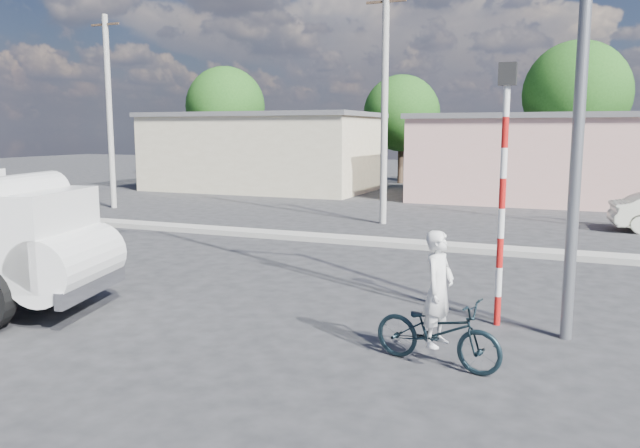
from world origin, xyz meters
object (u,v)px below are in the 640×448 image
at_px(cyclist, 438,310).
at_px(traffic_pole, 503,173).
at_px(bicycle, 437,331).
at_px(streetlight, 573,16).

distance_m(cyclist, traffic_pole, 2.91).
distance_m(bicycle, traffic_pole, 3.12).
bearing_deg(traffic_pole, bicycle, -104.05).
bearing_deg(traffic_pole, streetlight, -17.73).
height_order(cyclist, streetlight, streetlight).
distance_m(bicycle, streetlight, 5.09).
distance_m(traffic_pole, streetlight, 2.56).
relative_size(bicycle, traffic_pole, 0.43).
xyz_separation_m(bicycle, traffic_pole, (0.56, 2.23, 2.10)).
bearing_deg(cyclist, bicycle, 0.00).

